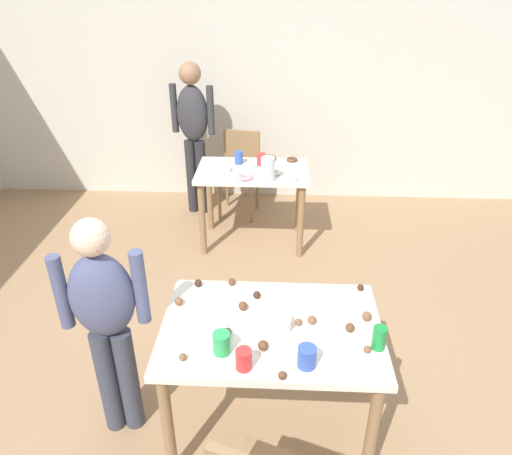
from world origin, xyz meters
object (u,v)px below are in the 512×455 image
object	(u,v)px
dining_table_far	(253,183)
dining_table_near	(271,342)
chair_far_table	(240,168)
person_adult_far	(193,126)
person_girl_near	(106,316)
pitcher_far	(268,169)
mixing_bowl	(273,323)
soda_can	(379,338)

from	to	relation	value
dining_table_far	dining_table_near	bearing A→B (deg)	-84.24
chair_far_table	person_adult_far	xyz separation A→B (m)	(-0.46, -0.03, 0.45)
person_girl_near	pitcher_far	xyz separation A→B (m)	(0.77, 1.90, 0.05)
person_girl_near	mixing_bowl	distance (m)	0.85
dining_table_near	person_girl_near	bearing A→B (deg)	-178.36
mixing_bowl	soda_can	size ratio (longest dim) A/B	1.52
pitcher_far	mixing_bowl	bearing A→B (deg)	-87.66
chair_far_table	pitcher_far	distance (m)	1.02
soda_can	person_girl_near	bearing A→B (deg)	175.34
mixing_bowl	pitcher_far	size ratio (longest dim) A/B	0.91
chair_far_table	pitcher_far	world-z (taller)	pitcher_far
dining_table_near	pitcher_far	bearing A→B (deg)	92.16
dining_table_near	person_girl_near	distance (m)	0.85
soda_can	pitcher_far	bearing A→B (deg)	106.17
person_adult_far	soda_can	world-z (taller)	person_adult_far
chair_far_table	person_girl_near	bearing A→B (deg)	-99.25
dining_table_far	mixing_bowl	world-z (taller)	mixing_bowl
soda_can	pitcher_far	size ratio (longest dim) A/B	0.60
dining_table_far	chair_far_table	size ratio (longest dim) A/B	1.15
person_girl_near	mixing_bowl	bearing A→B (deg)	-0.01
person_girl_near	soda_can	bearing A→B (deg)	-4.66
chair_far_table	person_girl_near	world-z (taller)	person_girl_near
dining_table_near	dining_table_far	bearing A→B (deg)	95.76
dining_table_far	person_girl_near	xyz separation A→B (m)	(-0.63, -2.14, 0.18)
chair_far_table	mixing_bowl	distance (m)	2.84
chair_far_table	soda_can	bearing A→B (deg)	-72.91
chair_far_table	soda_can	world-z (taller)	soda_can
person_girl_near	mixing_bowl	size ratio (longest dim) A/B	7.30
person_girl_near	soda_can	size ratio (longest dim) A/B	11.08
person_girl_near	pitcher_far	bearing A→B (deg)	67.98
person_girl_near	chair_far_table	bearing A→B (deg)	80.75
soda_can	pitcher_far	distance (m)	2.09
pitcher_far	person_adult_far	bearing A→B (deg)	131.55
chair_far_table	pitcher_far	size ratio (longest dim) A/B	4.27
dining_table_near	person_adult_far	world-z (taller)	person_adult_far
dining_table_near	mixing_bowl	world-z (taller)	mixing_bowl
pitcher_far	dining_table_far	bearing A→B (deg)	120.75
dining_table_far	pitcher_far	size ratio (longest dim) A/B	4.93
dining_table_near	person_girl_near	xyz separation A→B (m)	(-0.84, -0.02, 0.15)
dining_table_far	person_girl_near	distance (m)	2.24
mixing_bowl	dining_table_near	bearing A→B (deg)	105.69
dining_table_far	mixing_bowl	xyz separation A→B (m)	(0.22, -2.14, 0.17)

